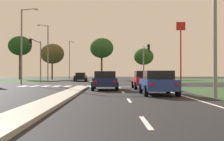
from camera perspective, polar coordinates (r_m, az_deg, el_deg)
The scene contains 34 objects.
ground_plane at distance 34.08m, azimuth -4.83°, elevation -2.87°, with size 200.00×200.00×0.00m, color black.
grass_verge_far_right at distance 62.82m, azimuth 20.90°, elevation -1.84°, with size 35.00×35.00×0.01m, color #2D4C28.
median_island_near at distance 15.22m, azimuth -10.21°, elevation -5.27°, with size 1.20×22.00×0.14m, color #ADA89E.
median_island_far at distance 59.03m, azimuth -3.02°, elevation -1.90°, with size 1.20×36.00×0.14m, color gray.
lane_dash_near at distance 7.39m, azimuth 6.99°, elevation -10.63°, with size 0.14×2.00×0.01m, color silver.
lane_dash_second at distance 13.31m, azimuth 3.59°, elevation -6.21°, with size 0.14×2.00×0.01m, color silver.
lane_dash_third at distance 19.29m, azimuth 2.30°, elevation -4.51°, with size 0.14×2.00×0.01m, color silver.
lane_dash_fourth at distance 25.27m, azimuth 1.62°, elevation -3.61°, with size 0.14×2.00×0.01m, color silver.
lane_dash_fifth at distance 31.26m, azimuth 1.21°, elevation -3.06°, with size 0.14×2.00×0.01m, color silver.
edge_line_right at distance 16.58m, azimuth 14.56°, elevation -5.11°, with size 0.14×24.00×0.01m, color silver.
stop_bar_near at distance 27.02m, azimuth 2.12°, elevation -3.43°, with size 6.40×0.50×0.01m, color silver.
crosswalk_bar_near at distance 30.15m, azimuth -17.83°, elevation -3.11°, with size 0.70×2.80×0.01m, color silver.
crosswalk_bar_second at distance 29.83m, azimuth -15.72°, elevation -3.15°, with size 0.70×2.80×0.01m, color silver.
crosswalk_bar_third at distance 29.55m, azimuth -13.56°, elevation -3.18°, with size 0.70×2.80×0.01m, color silver.
crosswalk_bar_fourth at distance 29.31m, azimuth -11.37°, elevation -3.20°, with size 0.70×2.80×0.01m, color silver.
crosswalk_bar_fifth at distance 29.12m, azimuth -9.14°, elevation -3.22°, with size 0.70×2.80×0.01m, color silver.
crosswalk_bar_sixth at distance 28.97m, azimuth -6.89°, elevation -3.24°, with size 0.70×2.80×0.01m, color silver.
crosswalk_bar_seventh at distance 28.86m, azimuth -4.62°, elevation -3.25°, with size 0.70×2.80×0.01m, color silver.
crosswalk_bar_eighth at distance 28.80m, azimuth -2.33°, elevation -3.26°, with size 0.70×2.80×0.01m, color silver.
car_black_near at distance 47.23m, azimuth -6.51°, elevation -1.33°, with size 2.05×4.58×1.51m.
car_red_second at distance 23.97m, azimuth 6.69°, elevation -1.89°, with size 1.99×4.43×1.54m.
car_navy_third at distance 22.19m, azimuth -1.43°, elevation -2.04°, with size 2.08×4.19×1.50m.
car_blue_fourth at distance 17.09m, azimuth 9.49°, elevation -2.46°, with size 2.05×4.16×1.48m.
car_silver_fifth at distance 33.81m, azimuth 8.59°, elevation -1.57°, with size 4.61×2.01×1.51m.
traffic_signal_far_right at distance 38.88m, azimuth 6.94°, elevation 2.96°, with size 0.32×5.58×5.39m.
traffic_signal_far_left at distance 40.01m, azimuth -15.26°, elevation 3.53°, with size 0.32×5.60×6.09m.
street_lamp_second at distance 35.31m, azimuth -17.98°, elevation 5.61°, with size 2.38×1.00×9.20m.
street_lamp_third at distance 49.19m, azimuth -13.32°, elevation 4.12°, with size 1.70×1.64×9.75m.
street_lamp_fourth at distance 74.88m, azimuth -8.73°, elevation 2.63°, with size 1.24×1.85×10.23m.
fastfood_pole_sign at distance 56.35m, azimuth 14.05°, elevation 6.58°, with size 1.80×0.40×11.55m.
treeline_near at distance 68.16m, azimuth -18.54°, elevation 4.85°, with size 5.38×5.38×10.20m.
treeline_second at distance 64.53m, azimuth -12.29°, elevation 3.42°, with size 5.43×5.43×8.25m.
treeline_third at distance 60.70m, azimuth -2.16°, elevation 4.66°, with size 5.19×5.19×9.21m.
treeline_fourth at distance 65.99m, azimuth 6.58°, elevation 2.88°, with size 4.69×4.69×7.44m.
Camera 1 is at (2.55, -3.96, 1.28)m, focal length 44.10 mm.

